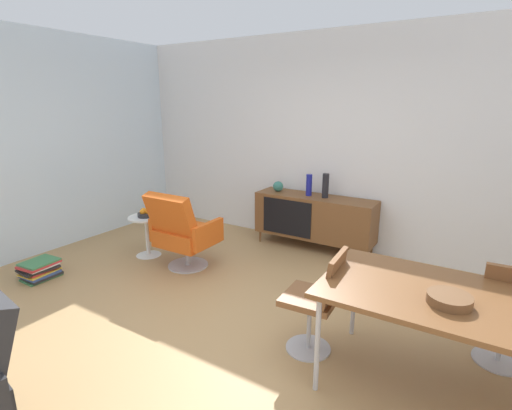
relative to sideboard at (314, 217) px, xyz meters
The scene contains 15 objects.
ground_plane 2.35m from the sideboard, 85.24° to the right, with size 8.32×8.32×0.00m, color tan.
wall_back 1.02m from the sideboard, 57.64° to the left, with size 6.80×0.12×2.80m, color white.
wall_window_left 3.91m from the sideboard, 142.63° to the right, with size 0.12×5.60×2.80m, color silver.
sideboard is the anchor object (origin of this frame).
vase_cobalt 0.66m from the sideboard, behind, with size 0.14×0.14×0.14m.
vase_sculptural_dark 0.46m from the sideboard, ahead, with size 0.08×0.08×0.32m.
vase_ceramic_small 0.43m from the sideboard, behind, with size 0.08×0.08×0.28m.
dining_table 2.76m from the sideboard, 48.74° to the right, with size 1.60×0.90×0.74m.
wooden_bowl_on_table 2.86m from the sideboard, 50.26° to the right, with size 0.26×0.26×0.06m, color brown.
dining_chair_near_window 2.26m from the sideboard, 65.87° to the right, with size 0.45×0.42×0.86m.
dining_chair_back_right 2.64m from the sideboard, 34.84° to the right, with size 0.42×0.44×0.86m.
lounge_chair_red 1.76m from the sideboard, 126.49° to the right, with size 0.72×0.66×0.95m.
side_table_round 2.19m from the sideboard, 141.47° to the right, with size 0.44×0.44×0.52m.
fruit_bowl 2.19m from the sideboard, 141.49° to the right, with size 0.20×0.20×0.11m.
magazine_stack 3.35m from the sideboard, 131.98° to the right, with size 0.33×0.40×0.20m.
Camera 1 is at (1.73, -2.27, 1.92)m, focal length 26.93 mm.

